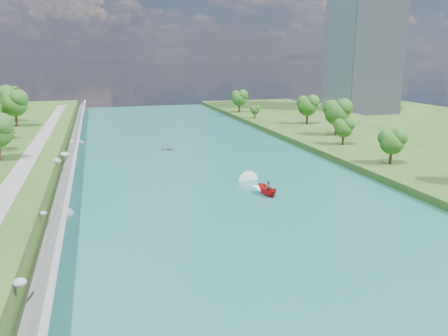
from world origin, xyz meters
name	(u,v)px	position (x,y,z in m)	size (l,w,h in m)	color
ground	(238,203)	(0.00, 0.00, 0.00)	(260.00, 260.00, 0.00)	#2D5119
river_water	(206,171)	(0.00, 20.00, 0.05)	(55.00, 240.00, 0.10)	#1B676A
berm_east	(419,152)	(49.50, 20.00, 0.75)	(44.00, 240.00, 1.50)	#2D5119
riprap_bank	(66,173)	(-25.84, 19.38, 1.79)	(4.50, 236.00, 4.28)	slate
riverside_path	(25,165)	(-32.50, 20.00, 3.55)	(3.00, 200.00, 0.10)	gray
office_tower	(364,35)	(82.50, 95.00, 30.00)	(22.00, 22.00, 60.00)	gray
trees_east	(354,124)	(37.29, 27.80, 6.49)	(17.02, 139.55, 11.28)	#185215
motorboat	(264,188)	(5.62, 3.43, 0.86)	(3.60, 19.15, 2.08)	red
raft	(167,149)	(-4.29, 41.65, 0.44)	(3.54, 3.44, 1.47)	#93979B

